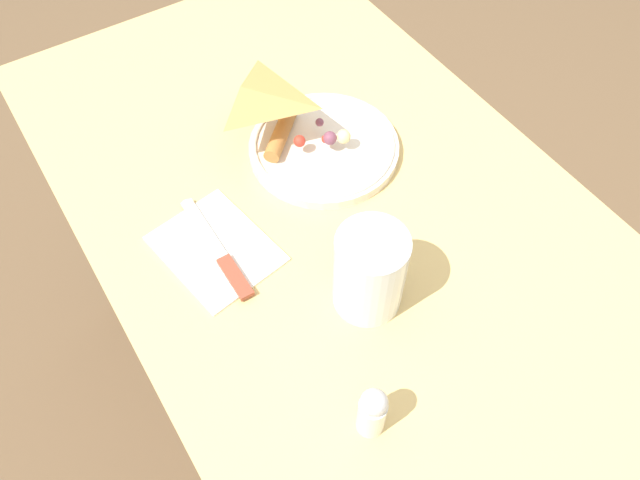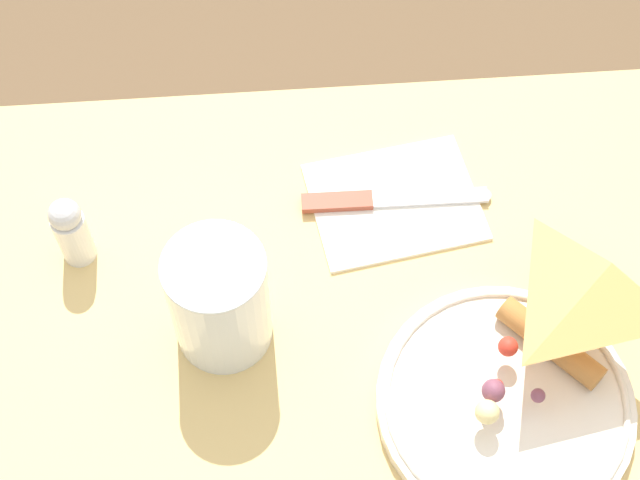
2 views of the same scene
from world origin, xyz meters
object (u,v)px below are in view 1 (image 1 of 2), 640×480
Objects in this scene: milk_glass at (369,274)px; salt_shaker at (372,411)px; dining_table at (339,262)px; butter_knife at (219,251)px; plate_pizza at (322,145)px; napkin_folded at (216,249)px.

salt_shaker is (-0.14, 0.09, -0.01)m from milk_glass.
dining_table is 0.22m from butter_knife.
butter_knife is at bearing 6.74° from salt_shaker.
butter_knife is (-0.08, 0.22, -0.01)m from plate_pizza.
plate_pizza is at bearing -25.70° from salt_shaker.
plate_pizza is 2.66× the size of salt_shaker.
plate_pizza is (0.12, -0.04, 0.14)m from dining_table.
napkin_folded is (-0.07, 0.22, -0.01)m from plate_pizza.
salt_shaker is (-0.39, 0.19, 0.03)m from plate_pizza.
dining_table is 5.15× the size of plate_pizza.
salt_shaker is (-0.30, -0.04, 0.04)m from butter_knife.
dining_table is 0.34m from salt_shaker.
salt_shaker is at bearing 145.88° from milk_glass.
milk_glass is 0.66× the size of butter_knife.
dining_table is at bearing -104.36° from napkin_folded.
butter_knife is at bearing 179.26° from napkin_folded.
salt_shaker reaches higher than dining_table.
milk_glass is (-0.25, 0.09, 0.04)m from plate_pizza.
plate_pizza is 0.24m from butter_knife.
plate_pizza is 1.25× the size of napkin_folded.
milk_glass is at bearing -140.92° from butter_knife.
milk_glass is at bearing 159.82° from dining_table.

